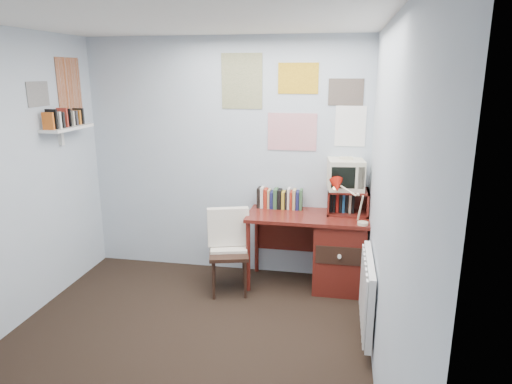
{
  "coord_description": "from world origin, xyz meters",
  "views": [
    {
      "loc": [
        1.19,
        -2.89,
        2.14
      ],
      "look_at": [
        0.47,
        0.96,
        1.11
      ],
      "focal_mm": 32.0,
      "sensor_mm": 36.0,
      "label": 1
    }
  ],
  "objects_px": {
    "desk_lamp": "(364,206)",
    "wall_shelf": "(67,128)",
    "tv_riser": "(348,202)",
    "radiator": "(368,293)",
    "crt_tv": "(346,173)",
    "desk_chair": "(229,254)",
    "desk": "(334,250)"
  },
  "relations": [
    {
      "from": "crt_tv",
      "to": "desk_chair",
      "type": "bearing_deg",
      "value": -164.93
    },
    {
      "from": "desk",
      "to": "crt_tv",
      "type": "relative_size",
      "value": 3.49
    },
    {
      "from": "desk",
      "to": "desk_lamp",
      "type": "bearing_deg",
      "value": -40.42
    },
    {
      "from": "desk",
      "to": "desk_lamp",
      "type": "relative_size",
      "value": 3.32
    },
    {
      "from": "desk_lamp",
      "to": "radiator",
      "type": "xyz_separation_m",
      "value": [
        0.03,
        -0.71,
        -0.52
      ]
    },
    {
      "from": "desk_chair",
      "to": "desk_lamp",
      "type": "bearing_deg",
      "value": -10.97
    },
    {
      "from": "desk_chair",
      "to": "crt_tv",
      "type": "relative_size",
      "value": 2.35
    },
    {
      "from": "desk_chair",
      "to": "tv_riser",
      "type": "height_order",
      "value": "tv_riser"
    },
    {
      "from": "crt_tv",
      "to": "radiator",
      "type": "xyz_separation_m",
      "value": [
        0.21,
        -1.06,
        -0.75
      ]
    },
    {
      "from": "tv_riser",
      "to": "radiator",
      "type": "xyz_separation_m",
      "value": [
        0.17,
        -1.04,
        -0.47
      ]
    },
    {
      "from": "wall_shelf",
      "to": "tv_riser",
      "type": "bearing_deg",
      "value": 10.32
    },
    {
      "from": "crt_tv",
      "to": "wall_shelf",
      "type": "height_order",
      "value": "wall_shelf"
    },
    {
      "from": "desk",
      "to": "desk_chair",
      "type": "bearing_deg",
      "value": -163.26
    },
    {
      "from": "radiator",
      "to": "desk_lamp",
      "type": "bearing_deg",
      "value": 92.47
    },
    {
      "from": "desk_lamp",
      "to": "wall_shelf",
      "type": "xyz_separation_m",
      "value": [
        -2.83,
        -0.16,
        0.68
      ]
    },
    {
      "from": "desk",
      "to": "tv_riser",
      "type": "bearing_deg",
      "value": 42.96
    },
    {
      "from": "tv_riser",
      "to": "wall_shelf",
      "type": "xyz_separation_m",
      "value": [
        -2.69,
        -0.49,
        0.74
      ]
    },
    {
      "from": "desk_chair",
      "to": "tv_riser",
      "type": "bearing_deg",
      "value": 5.35
    },
    {
      "from": "tv_riser",
      "to": "desk_lamp",
      "type": "bearing_deg",
      "value": -67.11
    },
    {
      "from": "tv_riser",
      "to": "crt_tv",
      "type": "xyz_separation_m",
      "value": [
        -0.04,
        0.02,
        0.29
      ]
    },
    {
      "from": "tv_riser",
      "to": "radiator",
      "type": "bearing_deg",
      "value": -80.72
    },
    {
      "from": "tv_riser",
      "to": "wall_shelf",
      "type": "bearing_deg",
      "value": -169.68
    },
    {
      "from": "desk_lamp",
      "to": "wall_shelf",
      "type": "height_order",
      "value": "wall_shelf"
    },
    {
      "from": "desk_lamp",
      "to": "crt_tv",
      "type": "height_order",
      "value": "crt_tv"
    },
    {
      "from": "desk_chair",
      "to": "desk_lamp",
      "type": "distance_m",
      "value": 1.38
    },
    {
      "from": "desk",
      "to": "radiator",
      "type": "relative_size",
      "value": 1.5
    },
    {
      "from": "desk_chair",
      "to": "desk_lamp",
      "type": "relative_size",
      "value": 2.24
    },
    {
      "from": "wall_shelf",
      "to": "crt_tv",
      "type": "bearing_deg",
      "value": 10.88
    },
    {
      "from": "desk_chair",
      "to": "wall_shelf",
      "type": "height_order",
      "value": "wall_shelf"
    },
    {
      "from": "tv_riser",
      "to": "crt_tv",
      "type": "bearing_deg",
      "value": 150.7
    },
    {
      "from": "tv_riser",
      "to": "wall_shelf",
      "type": "relative_size",
      "value": 0.65
    },
    {
      "from": "desk_chair",
      "to": "crt_tv",
      "type": "xyz_separation_m",
      "value": [
        1.1,
        0.44,
        0.77
      ]
    }
  ]
}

